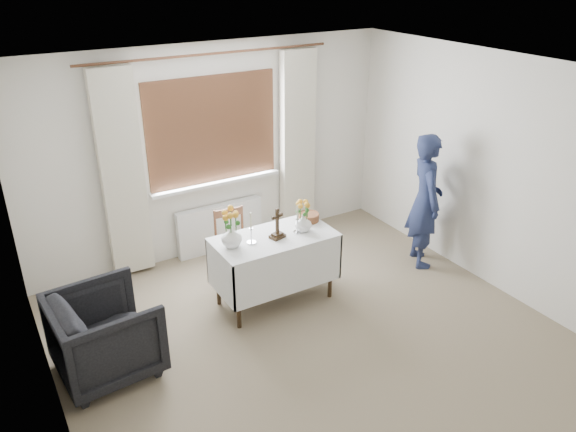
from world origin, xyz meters
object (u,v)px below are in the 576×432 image
object	(u,v)px
armchair	(106,334)
person	(425,201)
altar_table	(275,269)
flower_vase_left	(232,237)
flower_vase_right	(303,223)
wooden_chair	(235,246)
wooden_cross	(277,223)

from	to	relation	value
armchair	person	bearing A→B (deg)	-93.54
altar_table	flower_vase_left	distance (m)	0.67
flower_vase_left	flower_vase_right	world-z (taller)	flower_vase_left
flower_vase_right	flower_vase_left	bearing A→B (deg)	175.04
person	flower_vase_left	world-z (taller)	person
altar_table	wooden_chair	bearing A→B (deg)	104.02
wooden_chair	wooden_cross	bearing A→B (deg)	-70.09
altar_table	armchair	xyz separation A→B (m)	(-1.79, -0.22, 0.00)
altar_table	armchair	bearing A→B (deg)	-173.10
person	flower_vase_left	xyz separation A→B (m)	(-2.35, 0.18, 0.08)
wooden_chair	person	distance (m)	2.23
armchair	person	world-z (taller)	person
armchair	flower_vase_left	world-z (taller)	flower_vase_left
flower_vase_right	wooden_chair	bearing A→B (deg)	125.40
altar_table	person	world-z (taller)	person
wooden_chair	armchair	bearing A→B (deg)	-147.21
armchair	wooden_cross	size ratio (longest dim) A/B	2.64
wooden_cross	wooden_chair	bearing A→B (deg)	90.30
altar_table	armchair	distance (m)	1.81
armchair	wooden_cross	xyz separation A→B (m)	(1.81, 0.18, 0.54)
flower_vase_right	wooden_cross	bearing A→B (deg)	179.81
altar_table	armchair	size ratio (longest dim) A/B	1.47
altar_table	person	size ratio (longest dim) A/B	0.78
person	wooden_cross	xyz separation A→B (m)	(-1.88, 0.11, 0.13)
wooden_chair	person	xyz separation A→B (m)	(2.05, -0.78, 0.39)
wooden_chair	flower_vase_left	size ratio (longest dim) A/B	3.79
altar_table	person	xyz separation A→B (m)	(1.90, -0.15, 0.41)
armchair	altar_table	bearing A→B (deg)	-87.62
flower_vase_left	armchair	bearing A→B (deg)	-169.60
wooden_cross	flower_vase_right	distance (m)	0.31
flower_vase_left	flower_vase_right	size ratio (longest dim) A/B	1.15
wooden_chair	armchair	xyz separation A→B (m)	(-1.64, -0.85, -0.02)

